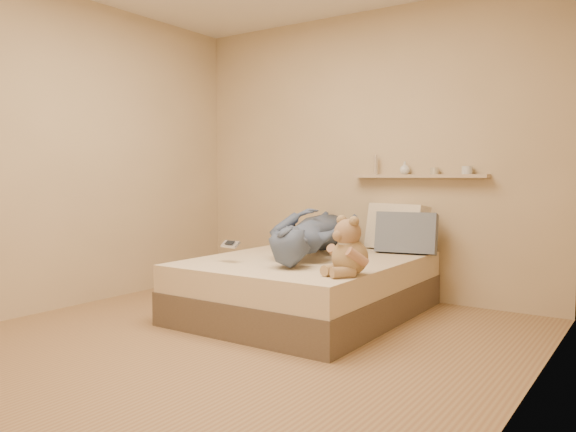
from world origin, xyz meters
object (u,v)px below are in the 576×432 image
Objects in this scene: bed at (308,286)px; person at (315,232)px; game_console at (230,244)px; dark_plush at (291,237)px; wall_shelf at (418,176)px; pillow_cream at (397,228)px; teddy_bear at (348,251)px; pillow_grey at (406,233)px.

person is (-0.03, 0.16, 0.42)m from bed.
game_console reaches higher than bed.
person is at bearing -32.28° from dark_plush.
person is at bearing -127.82° from wall_shelf.
person is at bearing 64.11° from game_console.
pillow_cream is (0.76, 1.35, 0.06)m from game_console.
bed is 7.74× the size of dark_plush.
pillow_cream is at bearing 100.21° from teddy_bear.
bed is 3.80× the size of pillow_grey.
pillow_grey is (0.54, 0.69, 0.40)m from bed.
bed is at bearing -43.40° from dark_plush.
person is at bearing 101.51° from bed.
wall_shelf is at bearing 26.44° from dark_plush.
teddy_bear is 0.96m from person.
person reaches higher than pillow_grey.
teddy_bear is 1.38m from pillow_cream.
dark_plush is 0.49× the size of pillow_grey.
dark_plush is (-1.08, 0.94, -0.06)m from teddy_bear.
bed is at bearing 86.54° from person.
pillow_cream is 1.10× the size of pillow_grey.
game_console is 0.41× the size of teddy_bear.
person is (-0.58, -0.53, 0.02)m from pillow_grey.
pillow_cream is 0.21m from pillow_grey.
game_console is at bearing -122.54° from wall_shelf.
pillow_cream reaches higher than pillow_grey.
pillow_cream reaches higher than bed.
teddy_bear is 1.44m from dark_plush.
bed is 0.96m from pillow_grey.
person is (0.41, -0.26, 0.09)m from dark_plush.
dark_plush is at bearing 94.75° from game_console.
game_console is 1.77m from wall_shelf.
bed is 11.79× the size of game_console.
pillow_grey is 0.53m from wall_shelf.
teddy_bear is 1.61× the size of dark_plush.
pillow_grey is at bearing -152.28° from person.
dark_plush is 1.02m from pillow_grey.
dark_plush is 0.49m from person.
pillow_cream is at bearing 60.68° from game_console.
dark_plush is 0.20× the size of wall_shelf.
pillow_grey is (-0.10, 1.22, 0.01)m from teddy_bear.
person is (-0.43, -0.67, -0.01)m from pillow_cream.
dark_plush is (-0.44, 0.42, 0.33)m from bed.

